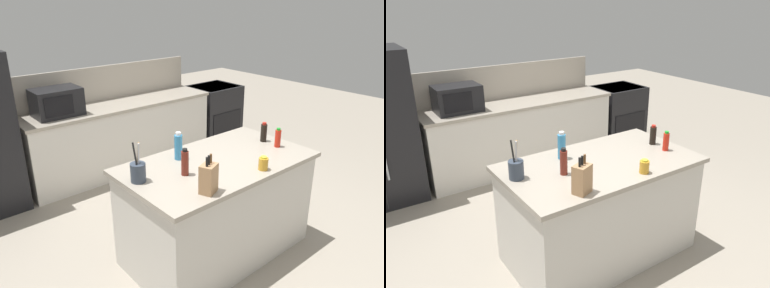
# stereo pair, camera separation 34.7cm
# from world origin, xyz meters

# --- Properties ---
(ground_plane) EXTENTS (14.00, 14.00, 0.00)m
(ground_plane) POSITION_xyz_m (0.00, 0.00, 0.00)
(ground_plane) COLOR gray
(back_counter_run) EXTENTS (2.65, 0.66, 0.94)m
(back_counter_run) POSITION_xyz_m (0.30, 2.20, 0.47)
(back_counter_run) COLOR beige
(back_counter_run) RESTS_ON ground_plane
(wall_backsplash) EXTENTS (2.61, 0.03, 0.46)m
(wall_backsplash) POSITION_xyz_m (0.30, 2.52, 1.17)
(wall_backsplash) COLOR #B2A899
(wall_backsplash) RESTS_ON back_counter_run
(kitchen_island) EXTENTS (1.70, 0.95, 0.94)m
(kitchen_island) POSITION_xyz_m (0.00, 0.00, 0.47)
(kitchen_island) COLOR beige
(kitchen_island) RESTS_ON ground_plane
(range_oven) EXTENTS (0.76, 0.65, 0.92)m
(range_oven) POSITION_xyz_m (2.05, 2.20, 0.47)
(range_oven) COLOR black
(range_oven) RESTS_ON ground_plane
(microwave) EXTENTS (0.55, 0.39, 0.33)m
(microwave) POSITION_xyz_m (-0.53, 2.20, 1.10)
(microwave) COLOR black
(microwave) RESTS_ON back_counter_run
(knife_block) EXTENTS (0.16, 0.14, 0.29)m
(knife_block) POSITION_xyz_m (-0.45, -0.36, 1.05)
(knife_block) COLOR #A87C54
(knife_block) RESTS_ON kitchen_island
(utensil_crock) EXTENTS (0.12, 0.12, 0.32)m
(utensil_crock) POSITION_xyz_m (-0.74, 0.12, 1.02)
(utensil_crock) COLOR #333D4C
(utensil_crock) RESTS_ON kitchen_island
(hot_sauce_bottle) EXTENTS (0.06, 0.06, 0.19)m
(hot_sauce_bottle) POSITION_xyz_m (0.65, -0.13, 1.03)
(hot_sauce_bottle) COLOR red
(hot_sauce_bottle) RESTS_ON kitchen_island
(honey_jar) EXTENTS (0.08, 0.08, 0.12)m
(honey_jar) POSITION_xyz_m (0.16, -0.37, 0.99)
(honey_jar) COLOR gold
(honey_jar) RESTS_ON kitchen_island
(vinegar_bottle) EXTENTS (0.06, 0.06, 0.23)m
(vinegar_bottle) POSITION_xyz_m (-0.39, -0.03, 1.05)
(vinegar_bottle) COLOR maroon
(vinegar_bottle) RESTS_ON kitchen_island
(soy_sauce_bottle) EXTENTS (0.06, 0.06, 0.19)m
(soy_sauce_bottle) POSITION_xyz_m (0.66, 0.05, 1.03)
(soy_sauce_bottle) COLOR black
(soy_sauce_bottle) RESTS_ON kitchen_island
(dish_soap_bottle) EXTENTS (0.07, 0.07, 0.25)m
(dish_soap_bottle) POSITION_xyz_m (-0.24, 0.25, 1.06)
(dish_soap_bottle) COLOR #3384BC
(dish_soap_bottle) RESTS_ON kitchen_island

